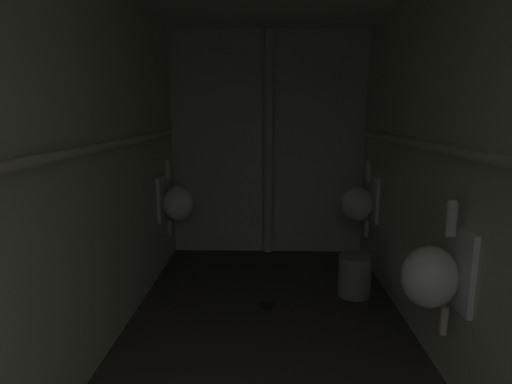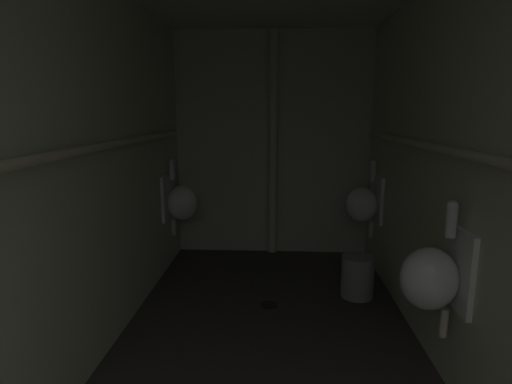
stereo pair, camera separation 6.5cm
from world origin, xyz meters
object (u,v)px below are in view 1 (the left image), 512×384
(urinal_right_far, at_px, (360,203))
(waste_bin, at_px, (354,275))
(urinal_left_mid, at_px, (176,202))
(urinal_right_mid, at_px, (434,275))
(floor_drain, at_px, (267,305))
(standpipe_back_wall, at_px, (268,146))

(urinal_right_far, height_order, waste_bin, urinal_right_far)
(urinal_left_mid, distance_m, urinal_right_mid, 2.50)
(urinal_left_mid, height_order, floor_drain, urinal_left_mid)
(urinal_right_mid, bearing_deg, waste_bin, 96.94)
(urinal_left_mid, height_order, standpipe_back_wall, standpipe_back_wall)
(urinal_left_mid, xyz_separation_m, waste_bin, (1.62, -0.56, -0.50))
(urinal_left_mid, distance_m, urinal_right_far, 1.77)
(floor_drain, bearing_deg, waste_bin, 16.05)
(standpipe_back_wall, bearing_deg, floor_drain, -90.31)
(urinal_right_mid, relative_size, standpipe_back_wall, 0.33)
(urinal_right_mid, xyz_separation_m, standpipe_back_wall, (-0.88, 2.23, 0.51))
(waste_bin, bearing_deg, standpipe_back_wall, 125.44)
(urinal_left_mid, bearing_deg, floor_drain, -41.13)
(urinal_right_mid, relative_size, floor_drain, 5.39)
(urinal_right_far, relative_size, waste_bin, 2.17)
(floor_drain, bearing_deg, urinal_left_mid, 138.87)
(standpipe_back_wall, bearing_deg, urinal_right_far, -26.99)
(urinal_right_far, height_order, standpipe_back_wall, standpipe_back_wall)
(urinal_right_far, relative_size, floor_drain, 5.39)
(floor_drain, bearing_deg, urinal_right_far, 41.89)
(urinal_right_far, height_order, floor_drain, urinal_right_far)
(standpipe_back_wall, distance_m, waste_bin, 1.62)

